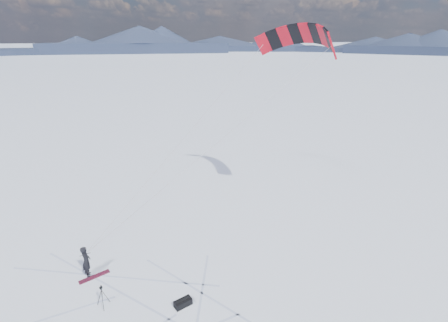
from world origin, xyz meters
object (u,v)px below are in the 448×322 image
object	(u,v)px
snowkiter	(89,275)
tripod	(102,293)
snowboard	(94,277)
gear_bag_a	(183,303)

from	to	relation	value
snowkiter	tripod	size ratio (longest dim) A/B	1.57
snowboard	gear_bag_a	bearing A→B (deg)	-59.13
snowkiter	gear_bag_a	distance (m)	5.92
snowkiter	snowboard	bearing A→B (deg)	-139.16
gear_bag_a	snowboard	bearing A→B (deg)	123.06
snowkiter	gear_bag_a	bearing A→B (deg)	-139.31
snowboard	tripod	xyz separation A→B (m)	(0.59, -2.32, 0.75)
snowboard	gear_bag_a	distance (m)	5.52
tripod	gear_bag_a	size ratio (longest dim) A/B	1.24
tripod	gear_bag_a	xyz separation A→B (m)	(3.74, -1.11, -0.60)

